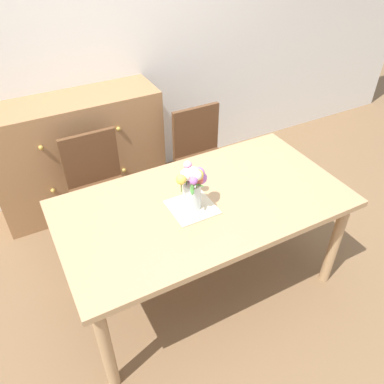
# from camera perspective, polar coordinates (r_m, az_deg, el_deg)

# --- Properties ---
(ground_plane) EXTENTS (12.00, 12.00, 0.00)m
(ground_plane) POSITION_cam_1_polar(r_m,az_deg,el_deg) (2.91, 1.49, -13.14)
(ground_plane) COLOR brown
(back_wall) EXTENTS (7.00, 0.10, 2.80)m
(back_wall) POSITION_cam_1_polar(r_m,az_deg,el_deg) (3.42, -12.48, 22.57)
(back_wall) COLOR silver
(back_wall) RESTS_ON ground_plane
(dining_table) EXTENTS (1.78, 0.95, 0.77)m
(dining_table) POSITION_cam_1_polar(r_m,az_deg,el_deg) (2.42, 1.75, -2.96)
(dining_table) COLOR tan
(dining_table) RESTS_ON ground_plane
(chair_left) EXTENTS (0.42, 0.42, 0.90)m
(chair_left) POSITION_cam_1_polar(r_m,az_deg,el_deg) (3.00, -13.68, 1.16)
(chair_left) COLOR brown
(chair_left) RESTS_ON ground_plane
(chair_right) EXTENTS (0.42, 0.42, 0.90)m
(chair_right) POSITION_cam_1_polar(r_m,az_deg,el_deg) (3.27, 1.48, 5.68)
(chair_right) COLOR brown
(chair_right) RESTS_ON ground_plane
(dresser) EXTENTS (1.40, 0.47, 1.00)m
(dresser) POSITION_cam_1_polar(r_m,az_deg,el_deg) (3.43, -16.32, 5.38)
(dresser) COLOR #9E7047
(dresser) RESTS_ON ground_plane
(placemat) EXTENTS (0.26, 0.26, 0.01)m
(placemat) POSITION_cam_1_polar(r_m,az_deg,el_deg) (2.31, 0.00, -2.26)
(placemat) COLOR beige
(placemat) RESTS_ON dining_table
(flower_vase) EXTENTS (0.21, 0.21, 0.30)m
(flower_vase) POSITION_cam_1_polar(r_m,az_deg,el_deg) (2.20, 0.15, 1.18)
(flower_vase) COLOR silver
(flower_vase) RESTS_ON placemat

